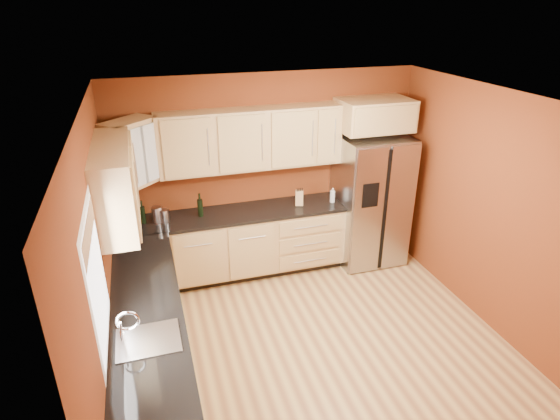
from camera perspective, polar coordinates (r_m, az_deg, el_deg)
name	(u,v)px	position (r m, az deg, el deg)	size (l,w,h in m)	color
floor	(319,348)	(5.23, 4.76, -16.42)	(4.00, 4.00, 0.00)	#98643B
ceiling	(330,105)	(4.05, 6.06, 12.66)	(4.00, 4.00, 0.00)	white
wall_back	(267,173)	(6.23, -1.54, 4.58)	(4.00, 0.04, 2.60)	maroon
wall_front	(451,397)	(3.10, 20.16, -20.59)	(4.00, 0.04, 2.60)	maroon
wall_left	(102,274)	(4.24, -20.83, -7.29)	(0.04, 4.00, 2.60)	maroon
wall_right	(498,215)	(5.51, 25.00, -0.57)	(0.04, 4.00, 2.60)	maroon
base_cabinets_back	(234,246)	(6.20, -5.62, -4.35)	(2.90, 0.60, 0.88)	tan
base_cabinets_left	(151,347)	(4.71, -15.47, -15.82)	(0.60, 2.80, 0.88)	tan
countertop_back	(233,214)	(5.99, -5.78, -0.54)	(2.90, 0.62, 0.04)	black
countertop_left	(146,307)	(4.44, -16.01, -11.24)	(0.62, 2.80, 0.04)	black
upper_cabinets_back	(251,139)	(5.85, -3.54, 8.64)	(2.30, 0.33, 0.75)	tan
upper_cabinets_left	(115,184)	(4.66, -19.45, 3.04)	(0.33, 1.35, 0.75)	tan
corner_upper_cabinet	(132,153)	(5.55, -17.60, 6.64)	(0.62, 0.33, 0.75)	tan
over_fridge_cabinet	(374,115)	(6.23, 11.44, 11.32)	(0.92, 0.60, 0.40)	tan
refrigerator	(370,200)	(6.53, 10.90, 1.22)	(0.90, 0.75, 1.78)	silver
window	(97,280)	(3.69, -21.39, -7.90)	(0.03, 0.90, 1.00)	white
sink_faucet	(146,325)	(3.93, -16.00, -13.36)	(0.50, 0.42, 0.30)	white
canister_left	(157,215)	(5.85, -14.75, -0.56)	(0.12, 0.12, 0.20)	silver
canister_right	(165,216)	(5.83, -13.87, -0.73)	(0.11, 0.11, 0.17)	silver
wine_bottle_a	(142,212)	(5.87, -16.44, -0.22)	(0.07, 0.07, 0.29)	black
wine_bottle_b	(200,205)	(5.89, -9.72, 0.62)	(0.07, 0.07, 0.30)	black
knife_block	(299,198)	(6.14, 2.37, 1.48)	(0.10, 0.09, 0.20)	tan
soap_dispenser	(333,195)	(6.27, 6.42, 1.82)	(0.07, 0.07, 0.20)	silver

